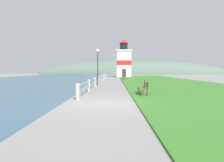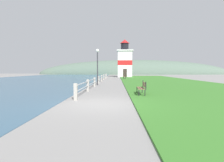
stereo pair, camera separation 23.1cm
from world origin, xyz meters
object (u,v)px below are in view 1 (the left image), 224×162
(lighthouse, at_px, (124,61))
(park_bench_near, at_px, (144,87))
(lamp_post, at_px, (98,60))
(park_bench_midway, at_px, (124,76))

(lighthouse, bearing_deg, park_bench_near, -90.56)
(lighthouse, height_order, lamp_post, lighthouse)
(lamp_post, bearing_deg, park_bench_midway, 75.19)
(park_bench_midway, height_order, lamp_post, lamp_post)
(lamp_post, bearing_deg, lighthouse, 80.46)
(park_bench_near, xyz_separation_m, park_bench_midway, (-0.10, 21.41, 0.00))
(lighthouse, bearing_deg, lamp_post, -99.54)
(park_bench_near, relative_size, lamp_post, 0.42)
(park_bench_midway, distance_m, lamp_post, 14.54)
(park_bench_near, bearing_deg, lamp_post, -61.14)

